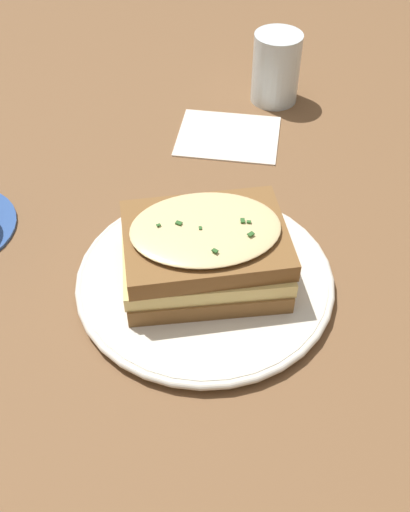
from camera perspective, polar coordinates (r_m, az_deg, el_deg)
name	(u,v)px	position (r m, az deg, el deg)	size (l,w,h in m)	color
ground_plane	(223,275)	(0.61, 1.75, -1.82)	(2.40, 2.40, 0.00)	brown
dinner_plate	(205,279)	(0.60, 0.00, -2.20)	(0.26, 0.26, 0.01)	silver
sandwich	(205,252)	(0.57, 0.02, 0.43)	(0.19, 0.17, 0.07)	brown
water_glass	(274,68)	(0.86, 6.59, 17.38)	(0.06, 0.06, 0.10)	silver
napkin	(228,135)	(0.80, 2.23, 11.41)	(0.13, 0.11, 0.00)	silver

